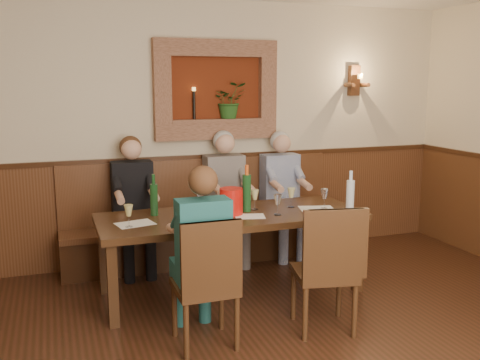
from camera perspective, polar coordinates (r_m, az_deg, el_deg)
The scene contains 28 objects.
room_shell at distance 3.03m, azimuth 10.43°, elevation 9.40°, with size 6.04×6.04×2.82m.
wainscoting at distance 3.32m, azimuth 9.68°, elevation -13.67°, with size 6.02×6.02×1.15m.
wall_niche at distance 5.85m, azimuth -2.15°, elevation 9.15°, with size 1.36×0.30×1.06m.
wall_sconce at distance 6.52m, azimuth 12.15°, elevation 10.26°, with size 0.25×0.20×0.35m.
dining_table at distance 4.89m, azimuth -0.91°, elevation -4.49°, with size 2.40×0.90×0.75m.
bench at distance 5.86m, azimuth -3.87°, elevation -5.53°, with size 3.00×0.45×1.11m.
chair_near_left at distance 4.07m, azimuth -3.71°, elevation -13.46°, with size 0.44×0.44×0.99m.
chair_near_right at distance 4.34m, azimuth 8.95°, elevation -11.89°, with size 0.54×0.54×1.02m.
person_bench_left at distance 5.54m, azimuth -11.18°, elevation -3.95°, with size 0.41×0.50×1.40m.
person_bench_mid at distance 5.76m, azimuth -1.42°, elevation -3.10°, with size 0.42×0.52×1.43m.
person_bench_right at distance 5.99m, azimuth 4.56°, elevation -2.71°, with size 0.41×0.50×1.40m.
person_chair_front at distance 4.07m, azimuth -4.22°, elevation -9.39°, with size 0.39×0.48×1.35m.
spittoon_bucket at distance 4.83m, azimuth -0.94°, elevation -2.30°, with size 0.21×0.21×0.24m, color red.
wine_bottle_green_a at distance 4.94m, azimuth 0.72°, elevation -1.29°, with size 0.09×0.09×0.43m.
wine_bottle_green_b at distance 4.86m, azimuth -9.16°, elevation -1.98°, with size 0.08×0.08×0.38m.
water_bottle at distance 4.98m, azimuth 11.67°, elevation -1.65°, with size 0.10×0.10×0.39m.
tasting_sheet_a at distance 4.62m, azimuth -11.13°, elevation -4.60°, with size 0.31×0.22×0.00m, color white.
tasting_sheet_b at distance 4.79m, azimuth 1.06°, elevation -3.89°, with size 0.26×0.19×0.00m, color white.
tasting_sheet_c at distance 5.13m, azimuth 8.17°, elevation -3.03°, with size 0.32×0.23×0.00m, color white.
tasting_sheet_d at distance 4.53m, azimuth -3.38°, elevation -4.73°, with size 0.29×0.21×0.00m, color white.
wine_glass_0 at distance 4.90m, azimuth -4.23°, elevation -2.44°, with size 0.08×0.08×0.19m, color white, non-canonical shape.
wine_glass_1 at distance 4.50m, azimuth -11.78°, elevation -3.79°, with size 0.08×0.08×0.19m, color #CEC87B, non-canonical shape.
wine_glass_2 at distance 4.65m, azimuth -1.51°, elevation -3.13°, with size 0.08×0.08×0.19m, color #CEC87B, non-canonical shape.
wine_glass_3 at distance 4.55m, azimuth -1.36°, elevation -3.43°, with size 0.08×0.08×0.19m, color #CEC87B, non-canonical shape.
wine_glass_4 at distance 5.12m, azimuth 8.99°, elevation -1.99°, with size 0.08×0.08×0.19m, color white, non-canonical shape.
wine_glass_5 at distance 5.13m, azimuth 5.47°, elevation -1.88°, with size 0.08×0.08×0.19m, color #CEC87B, non-canonical shape.
wine_glass_6 at distance 4.83m, azimuth 4.03°, elevation -2.64°, with size 0.08×0.08×0.19m, color white, non-canonical shape.
wine_glass_7 at distance 5.02m, azimuth 1.59°, elevation -2.11°, with size 0.08×0.08×0.19m, color #CEC87B, non-canonical shape.
Camera 1 is at (-1.51, -2.63, 1.93)m, focal length 40.00 mm.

